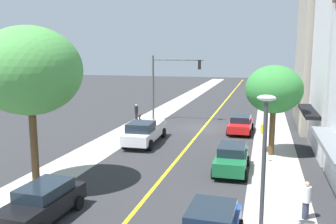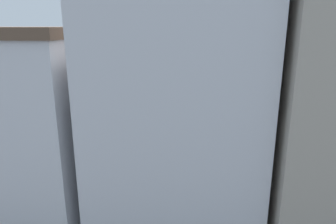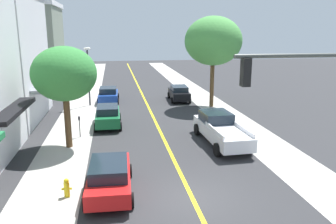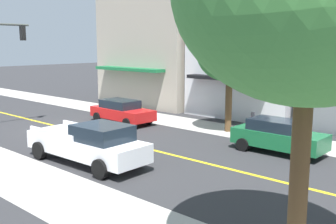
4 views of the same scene
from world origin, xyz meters
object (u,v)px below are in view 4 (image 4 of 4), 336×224
at_px(fire_hydrant, 141,113).
at_px(green_sedan_left_curb, 278,136).
at_px(street_tree_right_corner, 230,54).
at_px(white_pickup_truck, 89,143).
at_px(parking_meter, 253,121).
at_px(red_sedan_left_curb, 122,111).

distance_m(fire_hydrant, green_sedan_left_curb, 11.32).
height_order(street_tree_right_corner, white_pickup_truck, street_tree_right_corner).
bearing_deg(white_pickup_truck, green_sedan_left_curb, 52.27).
bearing_deg(white_pickup_truck, street_tree_right_corner, 83.46).
bearing_deg(fire_hydrant, parking_meter, 91.34).
distance_m(street_tree_right_corner, fire_hydrant, 7.96).
bearing_deg(fire_hydrant, green_sedan_left_curb, 81.52).
relative_size(red_sedan_left_curb, white_pickup_truck, 0.75).
xyz_separation_m(fire_hydrant, green_sedan_left_curb, (1.67, 11.19, 0.41)).
relative_size(street_tree_right_corner, red_sedan_left_curb, 1.33).
bearing_deg(green_sedan_left_curb, red_sedan_left_curb, -179.21).
relative_size(fire_hydrant, parking_meter, 0.59).
xyz_separation_m(parking_meter, green_sedan_left_curb, (1.87, 2.48, -0.12)).
bearing_deg(red_sedan_left_curb, white_pickup_truck, -48.28).
height_order(fire_hydrant, white_pickup_truck, white_pickup_truck).
bearing_deg(fire_hydrant, red_sedan_left_curb, 3.54).
bearing_deg(fire_hydrant, white_pickup_truck, 34.15).
relative_size(fire_hydrant, green_sedan_left_curb, 0.20).
xyz_separation_m(street_tree_right_corner, red_sedan_left_curb, (2.55, -6.65, -3.77)).
xyz_separation_m(parking_meter, red_sedan_left_curb, (2.05, -8.59, -0.16)).
height_order(street_tree_right_corner, fire_hydrant, street_tree_right_corner).
relative_size(street_tree_right_corner, white_pickup_truck, 1.00).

